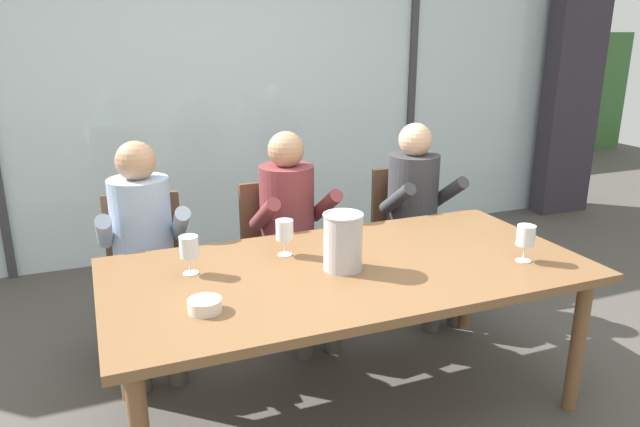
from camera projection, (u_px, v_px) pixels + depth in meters
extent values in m
plane|color=#4C4742|center=(282.00, 315.00, 3.78)|extent=(14.00, 14.00, 0.00)
cube|color=silver|center=(225.00, 91.00, 4.60)|extent=(7.37, 0.03, 2.60)
cube|color=#38383D|center=(411.00, 84.00, 5.17)|extent=(0.06, 0.06, 2.60)
cube|color=#386633|center=(168.00, 102.00, 7.69)|extent=(13.37, 2.40, 1.73)
cube|color=#332D38|center=(573.00, 80.00, 5.63)|extent=(0.56, 0.20, 2.60)
cube|color=brown|center=(348.00, 270.00, 2.69)|extent=(2.17, 1.07, 0.04)
cylinder|color=brown|center=(578.00, 345.00, 2.76)|extent=(0.07, 0.07, 0.68)
cylinder|color=brown|center=(123.00, 337.00, 2.83)|extent=(0.07, 0.07, 0.68)
cylinder|color=brown|center=(467.00, 276.00, 3.53)|extent=(0.07, 0.07, 0.68)
cube|color=brown|center=(145.00, 279.00, 3.22)|extent=(0.50, 0.50, 0.03)
cube|color=brown|center=(143.00, 229.00, 3.34)|extent=(0.42, 0.10, 0.42)
cylinder|color=brown|center=(109.00, 338.00, 3.07)|extent=(0.04, 0.04, 0.44)
cylinder|color=brown|center=(184.00, 330.00, 3.15)|extent=(0.04, 0.04, 0.44)
cylinder|color=brown|center=(116.00, 306.00, 3.42)|extent=(0.04, 0.04, 0.44)
cylinder|color=brown|center=(183.00, 300.00, 3.50)|extent=(0.04, 0.04, 0.44)
cube|color=brown|center=(285.00, 259.00, 3.49)|extent=(0.45, 0.45, 0.03)
cube|color=brown|center=(273.00, 214.00, 3.60)|extent=(0.42, 0.05, 0.42)
cylinder|color=brown|center=(266.00, 314.00, 3.32)|extent=(0.04, 0.04, 0.44)
cylinder|color=brown|center=(328.00, 302.00, 3.47)|extent=(0.04, 0.04, 0.44)
cylinder|color=brown|center=(247.00, 288.00, 3.65)|extent=(0.04, 0.04, 0.44)
cylinder|color=brown|center=(303.00, 279.00, 3.80)|extent=(0.04, 0.04, 0.44)
cube|color=brown|center=(413.00, 239.00, 3.84)|extent=(0.47, 0.47, 0.03)
cube|color=brown|center=(401.00, 198.00, 3.95)|extent=(0.42, 0.07, 0.42)
cylinder|color=brown|center=(397.00, 287.00, 3.68)|extent=(0.04, 0.04, 0.44)
cylinder|color=brown|center=(451.00, 279.00, 3.79)|extent=(0.04, 0.04, 0.44)
cylinder|color=brown|center=(374.00, 265.00, 4.02)|extent=(0.04, 0.04, 0.44)
cylinder|color=brown|center=(424.00, 258.00, 4.14)|extent=(0.04, 0.04, 0.44)
cylinder|color=#9EB2D1|center=(142.00, 226.00, 3.17)|extent=(0.33, 0.33, 0.52)
sphere|color=tan|center=(136.00, 161.00, 3.07)|extent=(0.21, 0.21, 0.21)
cube|color=#47423D|center=(131.00, 287.00, 3.04)|extent=(0.14, 0.40, 0.13)
cube|color=#47423D|center=(167.00, 282.00, 3.10)|extent=(0.14, 0.40, 0.13)
cylinder|color=#47423D|center=(139.00, 349.00, 2.94)|extent=(0.10, 0.10, 0.46)
cylinder|color=#47423D|center=(176.00, 342.00, 3.00)|extent=(0.10, 0.10, 0.46)
cylinder|color=#9EB2D1|center=(104.00, 232.00, 2.99)|extent=(0.09, 0.33, 0.26)
cylinder|color=#9EB2D1|center=(180.00, 224.00, 3.12)|extent=(0.09, 0.33, 0.26)
cylinder|color=brown|center=(287.00, 209.00, 3.47)|extent=(0.35, 0.35, 0.52)
sphere|color=tan|center=(286.00, 150.00, 3.36)|extent=(0.21, 0.21, 0.21)
cube|color=#47423D|center=(288.00, 264.00, 3.33)|extent=(0.17, 0.41, 0.13)
cube|color=#47423D|center=(316.00, 259.00, 3.41)|extent=(0.17, 0.41, 0.13)
cylinder|color=#47423D|center=(303.00, 319.00, 3.24)|extent=(0.10, 0.10, 0.46)
cylinder|color=#47423D|center=(332.00, 312.00, 3.32)|extent=(0.10, 0.10, 0.46)
cylinder|color=brown|center=(265.00, 215.00, 3.27)|extent=(0.11, 0.33, 0.26)
cylinder|color=brown|center=(325.00, 206.00, 3.44)|extent=(0.11, 0.33, 0.26)
cylinder|color=#38383D|center=(413.00, 195.00, 3.77)|extent=(0.33, 0.33, 0.52)
sphere|color=#DBAD89|center=(415.00, 140.00, 3.66)|extent=(0.21, 0.21, 0.21)
cube|color=#47423D|center=(416.00, 245.00, 3.63)|extent=(0.15, 0.40, 0.13)
cube|color=#47423D|center=(440.00, 241.00, 3.70)|extent=(0.15, 0.40, 0.13)
cylinder|color=#47423D|center=(432.00, 295.00, 3.53)|extent=(0.10, 0.10, 0.46)
cylinder|color=#47423D|center=(457.00, 290.00, 3.60)|extent=(0.10, 0.10, 0.46)
cylinder|color=#38383D|center=(397.00, 199.00, 3.58)|extent=(0.09, 0.33, 0.26)
cylinder|color=#38383D|center=(449.00, 192.00, 3.73)|extent=(0.09, 0.33, 0.26)
cylinder|color=#B7B7BC|center=(343.00, 242.00, 2.62)|extent=(0.17, 0.17, 0.25)
torus|color=silver|center=(343.00, 215.00, 2.58)|extent=(0.18, 0.18, 0.01)
cylinder|color=silver|center=(205.00, 305.00, 2.24)|extent=(0.13, 0.13, 0.05)
cylinder|color=silver|center=(285.00, 254.00, 2.82)|extent=(0.07, 0.07, 0.00)
cylinder|color=silver|center=(285.00, 247.00, 2.81)|extent=(0.01, 0.01, 0.07)
cylinder|color=silver|center=(284.00, 230.00, 2.78)|extent=(0.08, 0.08, 0.09)
cylinder|color=#E0D184|center=(285.00, 235.00, 2.79)|extent=(0.07, 0.07, 0.04)
cylinder|color=silver|center=(191.00, 273.00, 2.60)|extent=(0.07, 0.07, 0.00)
cylinder|color=silver|center=(190.00, 265.00, 2.59)|extent=(0.01, 0.01, 0.07)
cylinder|color=silver|center=(189.00, 247.00, 2.56)|extent=(0.08, 0.08, 0.09)
cylinder|color=maroon|center=(189.00, 252.00, 2.57)|extent=(0.07, 0.07, 0.04)
cylinder|color=silver|center=(523.00, 261.00, 2.74)|extent=(0.07, 0.07, 0.00)
cylinder|color=silver|center=(524.00, 253.00, 2.73)|extent=(0.01, 0.01, 0.07)
cylinder|color=silver|center=(526.00, 235.00, 2.71)|extent=(0.08, 0.08, 0.09)
cylinder|color=#E0D184|center=(525.00, 241.00, 2.71)|extent=(0.07, 0.07, 0.04)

